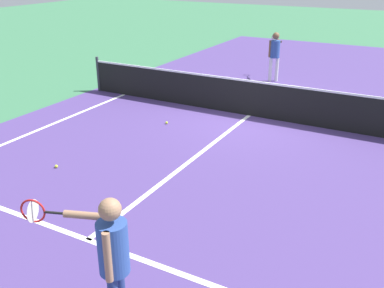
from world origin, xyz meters
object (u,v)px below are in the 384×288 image
Objects in this scene: tennis_ball_mid_court at (56,166)px; player_far at (275,51)px; player_near at (111,253)px; tennis_ball_near_net at (167,123)px; net at (250,98)px.

player_far is at bearing 79.81° from tennis_ball_mid_court.
tennis_ball_near_net is (-3.03, 5.96, -1.02)m from player_near.
player_near is 6.76m from tennis_ball_near_net.
net is 3.88m from player_far.
player_near is 4.67m from tennis_ball_mid_court.
player_far is at bearing 100.41° from player_near.
net is 7.72m from player_near.
tennis_ball_near_net is at bearing -99.94° from player_far.
tennis_ball_mid_court is at bearing 142.86° from player_near.
net is 155.26× the size of tennis_ball_mid_court.
player_far is (-0.64, 3.79, 0.52)m from net.
player_near reaches higher than tennis_ball_mid_court.
net is 6.06× the size of player_near.
net is at bearing 65.57° from tennis_ball_mid_court.
tennis_ball_mid_court is at bearing -100.61° from tennis_ball_near_net.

